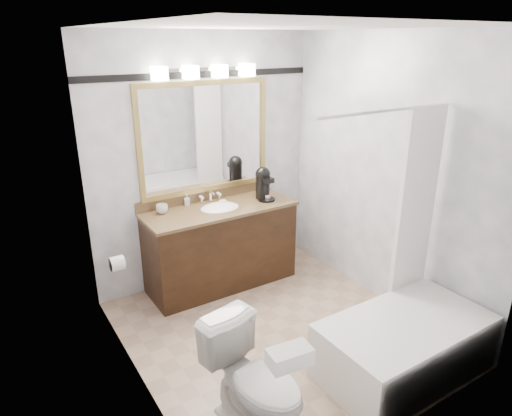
{
  "coord_description": "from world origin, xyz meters",
  "views": [
    {
      "loc": [
        -1.97,
        -2.75,
        2.42
      ],
      "look_at": [
        0.0,
        0.35,
        1.05
      ],
      "focal_mm": 32.0,
      "sensor_mm": 36.0,
      "label": 1
    }
  ],
  "objects": [
    {
      "name": "vanity_light_bar",
      "position": [
        0.0,
        1.23,
        2.13
      ],
      "size": [
        1.02,
        0.14,
        0.12
      ],
      "color": "silver",
      "rests_on": "room"
    },
    {
      "name": "accent_stripe",
      "position": [
        0.0,
        1.29,
        2.1
      ],
      "size": [
        2.4,
        0.01,
        0.06
      ],
      "primitive_type": "cube",
      "color": "black",
      "rests_on": "room"
    },
    {
      "name": "room",
      "position": [
        0.0,
        0.0,
        1.25
      ],
      "size": [
        2.42,
        2.62,
        2.52
      ],
      "color": "tan",
      "rests_on": "ground"
    },
    {
      "name": "bathtub",
      "position": [
        0.55,
        -0.9,
        0.28
      ],
      "size": [
        1.3,
        0.75,
        1.96
      ],
      "color": "white",
      "rests_on": "ground"
    },
    {
      "name": "soap_bar",
      "position": [
        0.1,
        1.13,
        0.86
      ],
      "size": [
        0.08,
        0.06,
        0.02
      ],
      "primitive_type": "cube",
      "rotation": [
        0.0,
        0.0,
        -0.23
      ],
      "color": "beige",
      "rests_on": "vanity"
    },
    {
      "name": "soap_bottle_a",
      "position": [
        -0.25,
        1.23,
        0.91
      ],
      "size": [
        0.07,
        0.07,
        0.11
      ],
      "primitive_type": "imported",
      "rotation": [
        0.0,
        0.0,
        -0.4
      ],
      "color": "white",
      "rests_on": "vanity"
    },
    {
      "name": "tp_roll",
      "position": [
        -1.14,
        0.66,
        0.7
      ],
      "size": [
        0.11,
        0.12,
        0.12
      ],
      "primitive_type": "cylinder",
      "rotation": [
        0.0,
        1.57,
        0.0
      ],
      "color": "white",
      "rests_on": "room"
    },
    {
      "name": "toilet",
      "position": [
        -0.71,
        -0.78,
        0.37
      ],
      "size": [
        0.54,
        0.79,
        0.74
      ],
      "primitive_type": "imported",
      "rotation": [
        0.0,
        0.0,
        0.19
      ],
      "color": "white",
      "rests_on": "ground"
    },
    {
      "name": "coffee_maker",
      "position": [
        0.5,
        0.99,
        1.03
      ],
      "size": [
        0.18,
        0.22,
        0.34
      ],
      "rotation": [
        0.0,
        0.0,
        0.11
      ],
      "color": "black",
      "rests_on": "vanity"
    },
    {
      "name": "vanity",
      "position": [
        0.0,
        1.02,
        0.44
      ],
      "size": [
        1.53,
        0.58,
        0.97
      ],
      "color": "black",
      "rests_on": "ground"
    },
    {
      "name": "tissue_box",
      "position": [
        -0.71,
        -1.12,
        0.79
      ],
      "size": [
        0.26,
        0.16,
        0.1
      ],
      "primitive_type": "cube",
      "rotation": [
        0.0,
        0.0,
        -0.11
      ],
      "color": "white",
      "rests_on": "toilet"
    },
    {
      "name": "mirror",
      "position": [
        0.0,
        1.28,
        1.5
      ],
      "size": [
        1.4,
        0.04,
        1.1
      ],
      "color": "tan",
      "rests_on": "room"
    },
    {
      "name": "cup_left",
      "position": [
        -0.54,
        1.17,
        0.89
      ],
      "size": [
        0.14,
        0.14,
        0.09
      ],
      "primitive_type": "imported",
      "rotation": [
        0.0,
        0.0,
        -0.27
      ],
      "color": "white",
      "rests_on": "vanity"
    }
  ]
}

